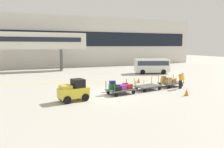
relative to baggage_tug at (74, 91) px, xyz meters
The scene contains 12 objects.
ground_plane 3.22m from the baggage_tug, 16.21° to the left, with size 120.00×120.00×0.00m, color #B2ADA0.
apron_lead_line 8.15m from the baggage_tug, 77.13° to the left, with size 17.98×0.20×0.01m, color yellow.
terminal_building 27.33m from the baggage_tug, 83.61° to the left, with size 58.76×2.51×9.60m.
jet_bridge 21.65m from the baggage_tug, 101.45° to the left, with size 19.71×3.00×6.04m.
baggage_tug is the anchor object (origin of this frame).
baggage_cart_lead 4.12m from the baggage_tug, 10.92° to the left, with size 3.08×1.81×1.14m.
baggage_cart_middle 7.17m from the baggage_tug, 10.93° to the left, with size 3.08×1.81×1.10m.
baggage_cart_tail 10.05m from the baggage_tug, 11.19° to the left, with size 3.08×1.81×1.10m.
baggage_handler 10.24m from the baggage_tug, ahead, with size 0.47×0.48×1.56m.
shuttle_van 17.74m from the baggage_tug, 39.50° to the left, with size 5.15×3.32×2.10m.
safety_cone_near 8.94m from the baggage_tug, 11.15° to the right, with size 0.36×0.36×0.55m, color orange.
safety_cone_far 9.59m from the baggage_tug, 31.90° to the left, with size 0.36×0.36×0.55m, color orange.
Camera 1 is at (-6.12, -16.03, 3.99)m, focal length 34.44 mm.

